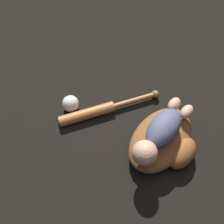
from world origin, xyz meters
name	(u,v)px	position (x,y,z in m)	size (l,w,h in m)	color
ground_plane	(166,150)	(0.00, 0.00, 0.00)	(6.00, 6.00, 0.00)	black
baseball_glove	(164,141)	(0.00, -0.02, 0.05)	(0.40, 0.33, 0.10)	brown
baby_figure	(160,133)	(0.04, -0.03, 0.15)	(0.36, 0.21, 0.10)	#4C516B
baseball_bat	(97,111)	(0.16, -0.32, 0.02)	(0.48, 0.15, 0.05)	#9E602D
baseball	(71,104)	(0.25, -0.41, 0.04)	(0.08, 0.08, 0.08)	silver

